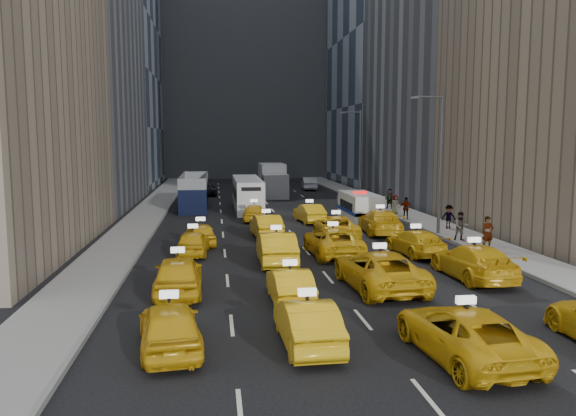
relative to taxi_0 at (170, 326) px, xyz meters
name	(u,v)px	position (x,y,z in m)	size (l,w,h in m)	color
ground	(338,289)	(6.36, 6.01, -0.73)	(160.00, 160.00, 0.00)	black
sidewalk_west	(148,213)	(-4.14, 31.01, -0.66)	(3.00, 90.00, 0.15)	gray
sidewalk_east	(393,209)	(16.86, 31.01, -0.66)	(3.00, 90.00, 0.15)	gray
curb_west	(166,213)	(-2.69, 31.01, -0.64)	(0.15, 90.00, 0.18)	slate
curb_east	(377,209)	(15.41, 31.01, -0.64)	(0.15, 90.00, 0.18)	slate
building_west_far	(89,22)	(-14.14, 60.01, 20.27)	(16.00, 22.00, 42.00)	#2D3847
building_backdrop	(243,54)	(6.36, 78.01, 19.27)	(30.00, 12.00, 40.00)	slate
streetlight_near	(439,159)	(15.54, 18.01, 4.19)	(2.15, 0.22, 9.00)	#595B60
streetlight_far	(359,152)	(15.54, 38.01, 4.19)	(2.15, 0.22, 9.00)	#595B60
taxi_0	(170,326)	(0.00, 0.00, 0.00)	(1.73, 4.31, 1.47)	gold
taxi_1	(307,322)	(4.05, -0.13, -0.02)	(1.50, 4.31, 1.42)	gold
taxi_2	(465,333)	(8.33, -1.66, 0.00)	(2.43, 5.27, 1.46)	gold
taxi_4	(178,275)	(-0.13, 6.07, 0.06)	(1.87, 4.65, 1.59)	gold
taxi_5	(290,285)	(4.14, 4.32, -0.06)	(1.42, 4.06, 1.34)	gold
taxi_6	(379,270)	(8.07, 5.82, 0.07)	(2.66, 5.76, 1.60)	gold
taxi_7	(473,262)	(12.70, 6.90, 0.04)	(2.16, 5.32, 1.54)	gold
taxi_8	(193,243)	(0.18, 13.77, -0.06)	(1.59, 3.96, 1.35)	gold
taxi_9	(276,248)	(4.35, 11.02, 0.08)	(1.72, 4.93, 1.62)	gold
taxi_10	(333,242)	(7.58, 12.73, 0.01)	(2.46, 5.34, 1.48)	gold
taxi_11	(415,242)	(12.01, 12.29, -0.06)	(1.88, 4.63, 1.34)	gold
taxi_12	(201,234)	(0.52, 16.63, -0.07)	(1.56, 3.88, 1.32)	gold
taxi_13	(266,226)	(4.55, 18.54, 0.01)	(1.57, 4.50, 1.48)	gold
taxi_14	(336,227)	(8.87, 17.84, -0.02)	(2.36, 5.13, 1.43)	gold
taxi_15	(380,222)	(12.10, 19.09, 0.06)	(2.23, 5.48, 1.59)	gold
taxi_16	(254,212)	(4.29, 25.83, -0.06)	(1.59, 3.95, 1.35)	gold
taxi_17	(309,213)	(8.34, 24.62, -0.04)	(1.48, 4.24, 1.40)	gold
nypd_van	(360,209)	(12.01, 23.92, 0.34)	(2.30, 5.57, 2.37)	silver
double_decker	(194,192)	(-0.45, 34.74, 0.73)	(3.65, 10.38, 2.96)	black
city_bus	(247,194)	(4.21, 33.07, 0.63)	(3.45, 10.87, 2.76)	silver
box_truck	(273,180)	(7.67, 44.49, 0.99)	(3.10, 7.80, 3.50)	silver
misc_car_0	(353,198)	(13.85, 33.40, 0.07)	(1.71, 4.89, 1.61)	#93959A
misc_car_1	(206,189)	(0.43, 46.25, -0.06)	(2.24, 4.87, 1.35)	black
misc_car_2	(265,183)	(7.57, 53.53, -0.02)	(1.99, 4.90, 1.42)	slate
misc_car_3	(246,186)	(5.15, 50.70, -0.06)	(1.58, 3.93, 1.34)	black
misc_car_4	(309,184)	(12.85, 51.26, 0.03)	(1.62, 4.65, 1.53)	#A1A3A8
pedestrian_0	(488,233)	(16.16, 12.39, 0.34)	(0.67, 0.44, 1.84)	gray
pedestrian_1	(461,226)	(15.91, 15.20, 0.28)	(0.84, 0.46, 1.72)	gray
pedestrian_2	(449,217)	(17.07, 19.64, 0.22)	(1.04, 0.43, 1.61)	gray
pedestrian_3	(406,208)	(15.72, 24.47, 0.24)	(0.97, 0.44, 1.66)	gray
pedestrian_4	(395,204)	(15.84, 27.38, 0.19)	(0.76, 0.41, 1.55)	gray
pedestrian_5	(390,199)	(16.50, 30.88, 0.28)	(1.61, 0.46, 1.73)	gray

